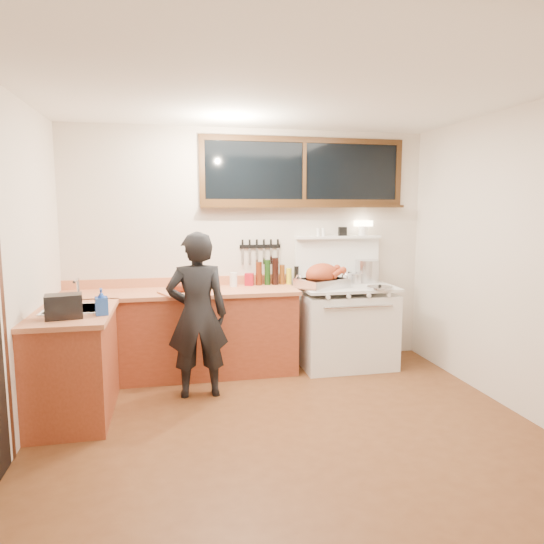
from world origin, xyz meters
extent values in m
cube|color=#522C15|center=(0.00, 0.00, -0.01)|extent=(4.00, 3.50, 0.02)
cube|color=beige|center=(0.00, 1.77, 1.30)|extent=(4.00, 0.05, 2.60)
cube|color=beige|center=(0.00, -1.77, 1.30)|extent=(4.00, 0.05, 2.60)
cube|color=beige|center=(2.02, 0.00, 1.30)|extent=(0.05, 3.50, 2.60)
cube|color=white|center=(0.00, 0.00, 2.62)|extent=(4.00, 3.50, 0.05)
cube|color=maroon|center=(-0.80, 1.45, 0.43)|extent=(2.40, 0.60, 0.86)
cube|color=#C6764E|center=(-0.80, 1.44, 0.88)|extent=(2.44, 0.64, 0.04)
cube|color=#C6764E|center=(-0.80, 1.74, 0.95)|extent=(2.40, 0.03, 0.10)
sphere|color=#B78C38|center=(-1.80, 1.17, 0.70)|extent=(0.03, 0.03, 0.03)
sphere|color=#B78C38|center=(-1.30, 1.17, 0.70)|extent=(0.03, 0.03, 0.03)
sphere|color=#B78C38|center=(-0.80, 1.17, 0.70)|extent=(0.03, 0.03, 0.03)
sphere|color=#B78C38|center=(-0.30, 1.17, 0.70)|extent=(0.03, 0.03, 0.03)
sphere|color=#B78C38|center=(0.15, 1.17, 0.70)|extent=(0.03, 0.03, 0.03)
cube|color=maroon|center=(-1.70, 0.62, 0.43)|extent=(0.60, 1.05, 0.86)
cube|color=#C6764E|center=(-1.69, 0.62, 0.88)|extent=(0.64, 1.09, 0.04)
cube|color=white|center=(-1.68, 0.70, 0.84)|extent=(0.45, 0.40, 0.14)
cube|color=white|center=(-1.68, 0.70, 0.91)|extent=(0.50, 0.45, 0.01)
cylinder|color=silver|center=(-1.68, 0.88, 1.02)|extent=(0.02, 0.02, 0.24)
cylinder|color=silver|center=(-1.68, 0.80, 1.13)|extent=(0.02, 0.18, 0.02)
cube|color=white|center=(1.00, 1.40, 0.41)|extent=(1.00, 0.70, 0.82)
cube|color=white|center=(1.00, 1.40, 0.89)|extent=(1.02, 0.72, 0.03)
cube|color=white|center=(1.00, 1.06, 0.52)|extent=(0.88, 0.02, 0.46)
cylinder|color=silver|center=(1.00, 1.03, 0.74)|extent=(0.75, 0.02, 0.02)
cylinder|color=white|center=(0.67, 1.04, 0.85)|extent=(0.04, 0.03, 0.04)
cylinder|color=white|center=(0.89, 1.04, 0.85)|extent=(0.04, 0.03, 0.04)
cylinder|color=white|center=(1.11, 1.04, 0.85)|extent=(0.04, 0.03, 0.04)
cylinder|color=white|center=(1.33, 1.04, 0.85)|extent=(0.04, 0.03, 0.04)
cube|color=white|center=(1.00, 1.72, 1.15)|extent=(1.00, 0.05, 0.50)
cube|color=white|center=(1.00, 1.69, 1.41)|extent=(1.00, 0.12, 0.03)
cylinder|color=white|center=(1.30, 1.69, 1.48)|extent=(0.11, 0.11, 0.11)
cube|color=#FFE5B2|center=(1.30, 1.69, 1.57)|extent=(0.19, 0.10, 0.06)
cube|color=black|center=(1.05, 1.69, 1.48)|extent=(0.09, 0.05, 0.10)
cylinder|color=white|center=(0.82, 1.69, 1.47)|extent=(0.04, 0.04, 0.09)
cylinder|color=white|center=(0.76, 1.69, 1.47)|extent=(0.04, 0.04, 0.09)
cube|color=black|center=(0.60, 1.73, 2.15)|extent=(2.20, 0.01, 0.62)
cube|color=black|center=(0.60, 1.73, 2.49)|extent=(2.32, 0.04, 0.06)
cube|color=black|center=(0.60, 1.73, 1.81)|extent=(2.32, 0.04, 0.06)
cube|color=black|center=(-0.53, 1.73, 2.15)|extent=(0.06, 0.04, 0.62)
cube|color=black|center=(1.73, 1.73, 2.15)|extent=(0.06, 0.04, 0.62)
cube|color=black|center=(0.60, 1.73, 2.15)|extent=(0.04, 0.04, 0.62)
cube|color=black|center=(0.60, 1.68, 1.76)|extent=(2.32, 0.13, 0.03)
cube|color=black|center=(-1.99, -0.07, 1.05)|extent=(0.01, 0.07, 2.10)
cube|color=black|center=(0.10, 1.74, 1.32)|extent=(0.46, 0.02, 0.04)
cube|color=silver|center=(-0.10, 1.72, 1.21)|extent=(0.02, 0.00, 0.18)
cube|color=black|center=(-0.10, 1.72, 1.35)|extent=(0.02, 0.02, 0.10)
cube|color=silver|center=(-0.02, 1.72, 1.21)|extent=(0.02, 0.00, 0.18)
cube|color=black|center=(-0.02, 1.72, 1.35)|extent=(0.02, 0.02, 0.10)
cube|color=silver|center=(0.06, 1.72, 1.21)|extent=(0.02, 0.00, 0.18)
cube|color=black|center=(0.06, 1.72, 1.35)|extent=(0.02, 0.02, 0.10)
cube|color=silver|center=(0.14, 1.72, 1.21)|extent=(0.03, 0.00, 0.18)
cube|color=black|center=(0.14, 1.72, 1.35)|extent=(0.02, 0.02, 0.10)
cube|color=silver|center=(0.22, 1.72, 1.21)|extent=(0.03, 0.00, 0.18)
cube|color=black|center=(0.22, 1.72, 1.35)|extent=(0.02, 0.02, 0.10)
cube|color=silver|center=(0.30, 1.72, 1.21)|extent=(0.03, 0.00, 0.18)
cube|color=black|center=(0.30, 1.72, 1.35)|extent=(0.02, 0.02, 0.10)
imported|color=black|center=(-0.65, 0.85, 0.77)|extent=(0.57, 0.37, 1.54)
imported|color=blue|center=(-1.43, 0.43, 1.01)|extent=(0.11, 0.12, 0.21)
cube|color=black|center=(-1.70, 0.37, 0.99)|extent=(0.30, 0.23, 0.19)
cube|color=#C6764E|center=(-0.76, 1.28, 0.91)|extent=(0.53, 0.47, 0.02)
ellipsoid|color=#9B3B1C|center=(-0.76, 1.28, 0.97)|extent=(0.29, 0.25, 0.14)
sphere|color=#9B3B1C|center=(-0.65, 1.34, 1.00)|extent=(0.06, 0.06, 0.06)
sphere|color=#9B3B1C|center=(-0.65, 1.23, 1.00)|extent=(0.06, 0.06, 0.06)
cube|color=silver|center=(0.70, 1.33, 0.95)|extent=(0.60, 0.54, 0.10)
cube|color=#3F3F42|center=(0.70, 1.33, 0.98)|extent=(0.53, 0.47, 0.03)
torus|color=silver|center=(0.44, 1.33, 1.00)|extent=(0.05, 0.09, 0.10)
torus|color=silver|center=(0.95, 1.33, 1.00)|extent=(0.05, 0.09, 0.10)
ellipsoid|color=#9B3B1C|center=(0.70, 1.33, 1.04)|extent=(0.47, 0.43, 0.25)
cylinder|color=#9B3B1C|center=(0.83, 1.24, 1.06)|extent=(0.15, 0.11, 0.11)
sphere|color=#9B3B1C|center=(0.90, 1.24, 1.09)|extent=(0.07, 0.07, 0.07)
cylinder|color=#9B3B1C|center=(0.83, 1.43, 1.06)|extent=(0.15, 0.11, 0.11)
sphere|color=#9B3B1C|center=(0.90, 1.43, 1.09)|extent=(0.07, 0.07, 0.07)
cylinder|color=silver|center=(1.32, 1.59, 1.03)|extent=(0.28, 0.28, 0.26)
cylinder|color=silver|center=(1.15, 1.52, 0.96)|extent=(0.16, 0.16, 0.11)
cylinder|color=black|center=(1.14, 1.64, 1.00)|extent=(0.03, 0.15, 0.02)
cylinder|color=silver|center=(1.28, 1.14, 0.91)|extent=(0.36, 0.36, 0.02)
sphere|color=black|center=(1.28, 1.14, 0.93)|extent=(0.03, 0.03, 0.03)
cube|color=maroon|center=(-0.04, 1.63, 0.97)|extent=(0.11, 0.10, 0.14)
cylinder|color=white|center=(-0.22, 1.59, 0.98)|extent=(0.09, 0.09, 0.15)
cylinder|color=black|center=(0.07, 1.63, 1.03)|extent=(0.07, 0.07, 0.26)
cylinder|color=black|center=(0.16, 1.63, 1.04)|extent=(0.06, 0.06, 0.28)
cylinder|color=black|center=(0.25, 1.63, 1.05)|extent=(0.07, 0.07, 0.30)
cylinder|color=black|center=(0.33, 1.63, 1.01)|extent=(0.06, 0.06, 0.22)
cylinder|color=black|center=(0.41, 1.63, 0.99)|extent=(0.06, 0.06, 0.18)
cylinder|color=black|center=(0.49, 1.63, 1.00)|extent=(0.05, 0.05, 0.20)
camera|label=1|loc=(-0.88, -3.56, 1.76)|focal=32.00mm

